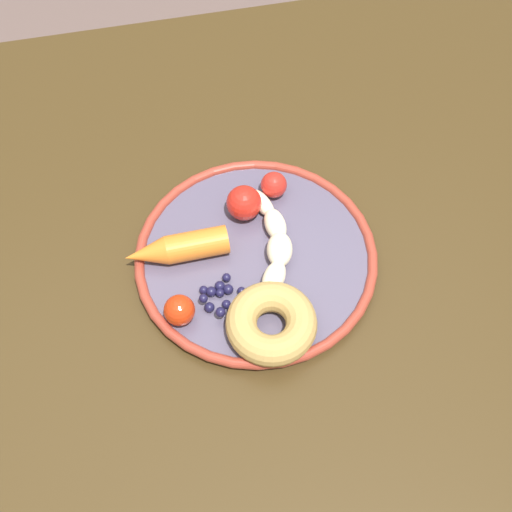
{
  "coord_description": "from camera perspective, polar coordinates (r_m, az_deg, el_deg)",
  "views": [
    {
      "loc": [
        0.06,
        0.41,
        1.44
      ],
      "look_at": [
        -0.03,
        -0.01,
        0.75
      ],
      "focal_mm": 48.91,
      "sensor_mm": 36.0,
      "label": 1
    }
  ],
  "objects": [
    {
      "name": "tomato_near",
      "position": [
        0.86,
        1.47,
        5.84
      ],
      "size": [
        0.03,
        0.03,
        0.03
      ],
      "primitive_type": "sphere",
      "color": "red",
      "rests_on": "plate"
    },
    {
      "name": "carrot_orange",
      "position": [
        0.81,
        -6.51,
        0.61
      ],
      "size": [
        0.12,
        0.04,
        0.03
      ],
      "color": "orange",
      "rests_on": "plate"
    },
    {
      "name": "dining_table",
      "position": [
        0.9,
        -1.51,
        -4.18
      ],
      "size": [
        1.08,
        0.93,
        0.73
      ],
      "color": "#3B2B14",
      "rests_on": "ground_plane"
    },
    {
      "name": "tomato_mid",
      "position": [
        0.84,
        -0.99,
        4.37
      ],
      "size": [
        0.04,
        0.04,
        0.04
      ],
      "primitive_type": "sphere",
      "color": "red",
      "rests_on": "plate"
    },
    {
      "name": "ground_plane",
      "position": [
        1.5,
        -0.94,
        -15.77
      ],
      "size": [
        6.0,
        6.0,
        0.0
      ],
      "primitive_type": "plane",
      "color": "brown"
    },
    {
      "name": "blueberry_pile",
      "position": [
        0.79,
        -2.99,
        -3.28
      ],
      "size": [
        0.05,
        0.06,
        0.02
      ],
      "color": "#191638",
      "rests_on": "plate"
    },
    {
      "name": "plate",
      "position": [
        0.82,
        0.0,
        -0.11
      ],
      "size": [
        0.29,
        0.29,
        0.02
      ],
      "color": "#4F485D",
      "rests_on": "dining_table"
    },
    {
      "name": "donut",
      "position": [
        0.76,
        1.26,
        -5.52
      ],
      "size": [
        0.13,
        0.13,
        0.03
      ],
      "primitive_type": "torus",
      "rotation": [
        0.0,
        0.0,
        0.4
      ],
      "color": "tan",
      "rests_on": "plate"
    },
    {
      "name": "tomato_far",
      "position": [
        0.77,
        -6.28,
        -4.42
      ],
      "size": [
        0.03,
        0.03,
        0.03
      ],
      "primitive_type": "sphere",
      "color": "red",
      "rests_on": "plate"
    },
    {
      "name": "banana",
      "position": [
        0.81,
        1.34,
        0.45
      ],
      "size": [
        0.08,
        0.18,
        0.03
      ],
      "color": "#F9EBBE",
      "rests_on": "plate"
    }
  ]
}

